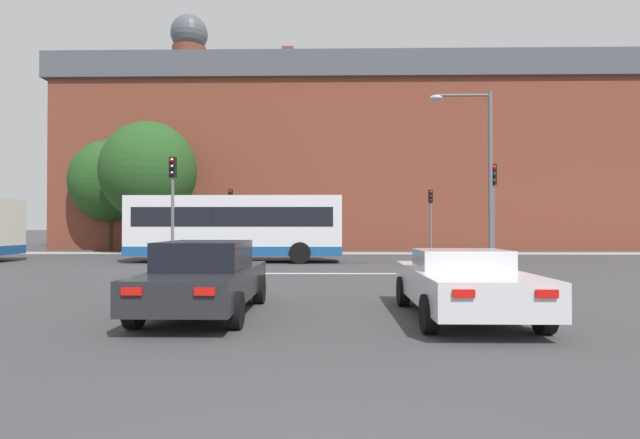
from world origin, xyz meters
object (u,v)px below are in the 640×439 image
(bus_crossing_lead, at_px, (237,227))
(traffic_light_far_left, at_px, (231,210))
(street_lamp_junction, at_px, (479,160))
(pedestrian_walking_west, at_px, (216,236))
(traffic_light_far_right, at_px, (431,211))
(pedestrian_waiting, at_px, (160,236))
(traffic_light_near_left, at_px, (173,194))
(car_roadster_right, at_px, (463,283))
(car_saloon_left, at_px, (205,277))
(pedestrian_walking_east, at_px, (319,236))
(traffic_light_near_right, at_px, (493,199))

(bus_crossing_lead, height_order, traffic_light_far_left, traffic_light_far_left)
(street_lamp_junction, bearing_deg, pedestrian_walking_west, 135.98)
(traffic_light_far_right, relative_size, pedestrian_waiting, 2.15)
(bus_crossing_lead, relative_size, pedestrian_walking_west, 5.54)
(street_lamp_junction, bearing_deg, bus_crossing_lead, 153.53)
(traffic_light_far_right, relative_size, traffic_light_near_left, 0.89)
(traffic_light_near_left, bearing_deg, pedestrian_walking_west, 94.85)
(car_roadster_right, bearing_deg, car_saloon_left, 176.90)
(pedestrian_waiting, bearing_deg, traffic_light_far_left, -82.46)
(traffic_light_near_left, bearing_deg, car_roadster_right, -48.68)
(traffic_light_far_right, xyz_separation_m, pedestrian_walking_west, (-13.47, 0.48, -1.60))
(car_roadster_right, xyz_separation_m, traffic_light_near_left, (-8.69, 9.88, 2.31))
(bus_crossing_lead, height_order, pedestrian_walking_east, bus_crossing_lead)
(pedestrian_walking_east, bearing_deg, traffic_light_near_left, -108.32)
(car_roadster_right, distance_m, traffic_light_near_right, 10.51)
(car_saloon_left, relative_size, car_roadster_right, 1.00)
(bus_crossing_lead, bearing_deg, traffic_light_far_left, 13.48)
(traffic_light_near_right, bearing_deg, bus_crossing_lead, 155.25)
(car_saloon_left, height_order, car_roadster_right, car_saloon_left)
(pedestrian_walking_west, bearing_deg, pedestrian_waiting, 129.25)
(bus_crossing_lead, bearing_deg, car_roadster_right, -154.22)
(car_saloon_left, bearing_deg, traffic_light_far_right, 67.75)
(pedestrian_walking_west, bearing_deg, pedestrian_walking_east, -36.71)
(pedestrian_walking_east, bearing_deg, car_roadster_right, -75.22)
(car_saloon_left, height_order, traffic_light_near_left, traffic_light_near_left)
(car_roadster_right, distance_m, traffic_light_far_left, 23.61)
(bus_crossing_lead, height_order, pedestrian_walking_west, bus_crossing_lead)
(street_lamp_junction, height_order, pedestrian_waiting, street_lamp_junction)
(traffic_light_near_right, relative_size, street_lamp_junction, 0.60)
(traffic_light_near_right, relative_size, traffic_light_far_left, 1.01)
(car_saloon_left, distance_m, car_roadster_right, 4.99)
(street_lamp_junction, height_order, pedestrian_walking_east, street_lamp_junction)
(traffic_light_near_left, bearing_deg, traffic_light_near_right, -1.32)
(car_roadster_right, xyz_separation_m, traffic_light_far_left, (-8.77, 21.82, 2.08))
(car_saloon_left, relative_size, pedestrian_waiting, 2.46)
(car_saloon_left, relative_size, street_lamp_junction, 0.66)
(car_saloon_left, relative_size, traffic_light_near_left, 1.02)
(car_saloon_left, bearing_deg, traffic_light_near_left, 111.25)
(street_lamp_junction, relative_size, pedestrian_walking_east, 3.72)
(traffic_light_near_left, distance_m, street_lamp_junction, 11.92)
(car_saloon_left, distance_m, pedestrian_walking_west, 22.16)
(car_saloon_left, relative_size, bus_crossing_lead, 0.45)
(pedestrian_walking_west, bearing_deg, street_lamp_junction, -79.79)
(bus_crossing_lead, relative_size, pedestrian_walking_east, 5.51)
(traffic_light_near_left, bearing_deg, traffic_light_far_right, 42.87)
(car_saloon_left, xyz_separation_m, pedestrian_walking_east, (1.82, 21.55, 0.36))
(traffic_light_near_left, bearing_deg, street_lamp_junction, -1.93)
(traffic_light_near_right, bearing_deg, traffic_light_far_left, 135.64)
(traffic_light_far_left, distance_m, pedestrian_waiting, 5.24)
(traffic_light_far_right, distance_m, pedestrian_waiting, 17.52)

